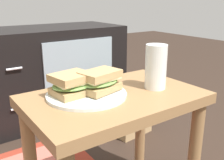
{
  "coord_description": "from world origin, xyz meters",
  "views": [
    {
      "loc": [
        -0.46,
        -0.64,
        0.76
      ],
      "look_at": [
        -0.01,
        0.0,
        0.51
      ],
      "focal_mm": 42.48,
      "sensor_mm": 36.0,
      "label": 1
    }
  ],
  "objects_px": {
    "plate": "(87,95)",
    "sandwich_front": "(72,84)",
    "tv_cabinet": "(48,73)",
    "beer_glass": "(156,67)",
    "paper_bag": "(131,105)",
    "sandwich_back": "(100,81)"
  },
  "relations": [
    {
      "from": "plate",
      "to": "sandwich_front",
      "type": "distance_m",
      "value": 0.06
    },
    {
      "from": "tv_cabinet",
      "to": "sandwich_front",
      "type": "bearing_deg",
      "value": -106.69
    },
    {
      "from": "beer_glass",
      "to": "plate",
      "type": "bearing_deg",
      "value": 164.08
    },
    {
      "from": "tv_cabinet",
      "to": "paper_bag",
      "type": "height_order",
      "value": "tv_cabinet"
    },
    {
      "from": "plate",
      "to": "sandwich_back",
      "type": "height_order",
      "value": "sandwich_back"
    },
    {
      "from": "tv_cabinet",
      "to": "sandwich_back",
      "type": "distance_m",
      "value": 0.97
    },
    {
      "from": "plate",
      "to": "sandwich_front",
      "type": "relative_size",
      "value": 1.86
    },
    {
      "from": "plate",
      "to": "sandwich_back",
      "type": "xyz_separation_m",
      "value": [
        0.04,
        -0.02,
        0.04
      ]
    },
    {
      "from": "tv_cabinet",
      "to": "sandwich_front",
      "type": "relative_size",
      "value": 7.08
    },
    {
      "from": "sandwich_back",
      "to": "paper_bag",
      "type": "xyz_separation_m",
      "value": [
        0.47,
        0.41,
        -0.34
      ]
    },
    {
      "from": "sandwich_front",
      "to": "sandwich_back",
      "type": "bearing_deg",
      "value": -19.9
    },
    {
      "from": "tv_cabinet",
      "to": "paper_bag",
      "type": "relative_size",
      "value": 2.78
    },
    {
      "from": "tv_cabinet",
      "to": "plate",
      "type": "relative_size",
      "value": 3.81
    },
    {
      "from": "plate",
      "to": "paper_bag",
      "type": "distance_m",
      "value": 0.71
    },
    {
      "from": "sandwich_back",
      "to": "paper_bag",
      "type": "height_order",
      "value": "sandwich_back"
    },
    {
      "from": "tv_cabinet",
      "to": "sandwich_front",
      "type": "xyz_separation_m",
      "value": [
        -0.27,
        -0.89,
        0.21
      ]
    },
    {
      "from": "sandwich_back",
      "to": "paper_bag",
      "type": "relative_size",
      "value": 0.44
    },
    {
      "from": "tv_cabinet",
      "to": "paper_bag",
      "type": "bearing_deg",
      "value": -61.16
    },
    {
      "from": "sandwich_back",
      "to": "beer_glass",
      "type": "height_order",
      "value": "beer_glass"
    },
    {
      "from": "paper_bag",
      "to": "beer_glass",
      "type": "bearing_deg",
      "value": -120.8
    },
    {
      "from": "sandwich_front",
      "to": "beer_glass",
      "type": "xyz_separation_m",
      "value": [
        0.27,
        -0.08,
        0.03
      ]
    },
    {
      "from": "sandwich_back",
      "to": "beer_glass",
      "type": "xyz_separation_m",
      "value": [
        0.19,
        -0.05,
        0.03
      ]
    }
  ]
}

